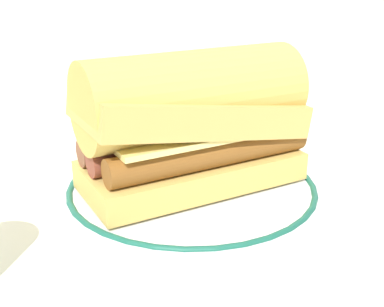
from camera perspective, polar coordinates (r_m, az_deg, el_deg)
ground_plane at (r=0.46m, az=2.41°, el=-6.71°), size 1.50×1.50×0.00m
plate at (r=0.48m, az=0.00°, el=-4.11°), size 0.26×0.26×0.01m
sausage_sandwich at (r=0.46m, az=0.00°, el=3.89°), size 0.23×0.16×0.13m
butter_knife at (r=0.68m, az=5.01°, el=3.00°), size 0.05×0.15×0.01m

